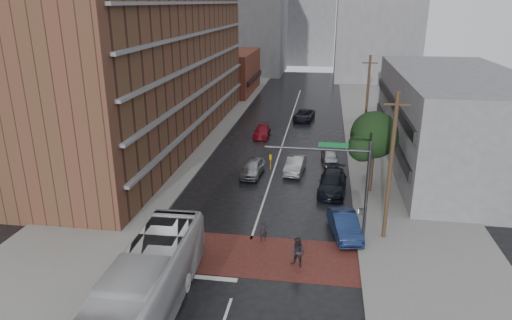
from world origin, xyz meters
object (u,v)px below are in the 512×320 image
(transit_bus, at_px, (145,288))
(car_parked_near, at_px, (345,225))
(pedestrian_a, at_px, (263,231))
(car_travel_c, at_px, (262,131))
(car_travel_b, at_px, (295,165))
(pedestrian_b, at_px, (298,252))
(suv_travel, at_px, (304,115))
(car_travel_a, at_px, (253,168))
(car_parked_far, at_px, (330,156))
(car_parked_mid, at_px, (332,183))

(transit_bus, height_order, car_parked_near, transit_bus)
(pedestrian_a, relative_size, car_travel_c, 0.34)
(transit_bus, distance_m, car_travel_b, 22.74)
(pedestrian_a, xyz_separation_m, pedestrian_b, (2.47, -2.76, 0.21))
(car_parked_near, bearing_deg, car_travel_c, 100.18)
(transit_bus, xyz_separation_m, car_travel_b, (5.86, 21.95, -1.02))
(car_travel_b, height_order, suv_travel, car_travel_b)
(car_travel_a, bearing_deg, car_travel_b, 24.30)
(transit_bus, distance_m, car_travel_a, 20.69)
(pedestrian_a, xyz_separation_m, car_travel_c, (-3.57, 24.71, -0.11))
(pedestrian_a, xyz_separation_m, car_travel_b, (1.17, 13.27, -0.01))
(car_travel_b, distance_m, car_parked_far, 4.55)
(pedestrian_a, bearing_deg, car_parked_mid, 41.78)
(car_parked_near, bearing_deg, pedestrian_b, -134.30)
(suv_travel, bearing_deg, pedestrian_b, -79.95)
(pedestrian_b, distance_m, car_parked_near, 5.26)
(pedestrian_b, xyz_separation_m, car_travel_b, (-1.30, 16.03, -0.22))
(car_travel_b, distance_m, car_parked_near, 12.36)
(car_parked_near, xyz_separation_m, car_parked_mid, (-0.79, 7.58, 0.02))
(car_parked_near, bearing_deg, pedestrian_a, -173.99)
(pedestrian_a, height_order, car_travel_a, pedestrian_a)
(pedestrian_a, xyz_separation_m, suv_travel, (0.95, 33.27, -0.04))
(car_travel_b, bearing_deg, pedestrian_b, -79.55)
(pedestrian_b, bearing_deg, car_parked_mid, 104.40)
(transit_bus, bearing_deg, car_parked_mid, 61.44)
(pedestrian_a, distance_m, car_parked_near, 5.60)
(transit_bus, xyz_separation_m, pedestrian_b, (7.15, 5.92, -0.80))
(pedestrian_a, xyz_separation_m, car_parked_far, (4.36, 16.52, -0.10))
(transit_bus, xyz_separation_m, car_parked_far, (9.05, 25.19, -1.12))
(car_travel_b, bearing_deg, car_travel_c, 118.32)
(car_travel_c, bearing_deg, car_travel_b, -68.17)
(pedestrian_b, xyz_separation_m, car_parked_far, (1.89, 19.28, -0.31))
(suv_travel, distance_m, car_parked_mid, 24.33)
(car_travel_b, bearing_deg, pedestrian_a, -89.23)
(transit_bus, bearing_deg, suv_travel, 81.15)
(suv_travel, bearing_deg, car_travel_b, -81.74)
(car_parked_far, bearing_deg, car_travel_b, -141.31)
(suv_travel, height_order, car_parked_far, suv_travel)
(car_parked_near, bearing_deg, car_travel_a, 116.97)
(car_travel_c, height_order, car_parked_far, car_parked_far)
(suv_travel, relative_size, car_parked_mid, 0.92)
(car_travel_a, height_order, car_parked_far, car_travel_a)
(suv_travel, xyz_separation_m, car_parked_near, (4.41, -31.63, 0.07))
(car_travel_c, bearing_deg, car_parked_mid, -62.96)
(pedestrian_a, bearing_deg, car_parked_far, 53.40)
(pedestrian_a, xyz_separation_m, car_parked_near, (5.36, 1.64, 0.04))
(transit_bus, relative_size, car_travel_a, 2.92)
(car_travel_a, distance_m, car_travel_c, 12.86)
(suv_travel, xyz_separation_m, car_parked_far, (3.41, -16.75, -0.06))
(pedestrian_b, xyz_separation_m, car_parked_mid, (2.11, 11.97, -0.16))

